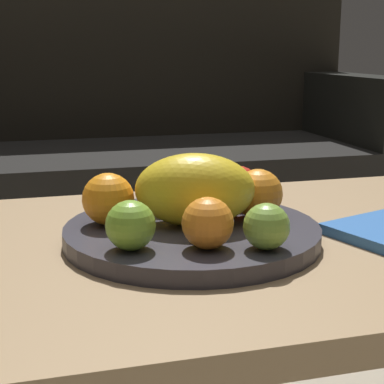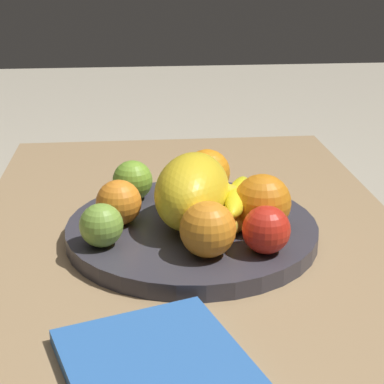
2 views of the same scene
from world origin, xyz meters
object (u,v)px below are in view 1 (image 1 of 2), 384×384
fruit_bowl (192,233)px  melon_large_front (195,190)px  apple_front (239,186)px  apple_left (266,226)px  orange_back (195,182)px  banana_bunch (191,194)px  coffee_table (222,267)px  orange_front (208,223)px  orange_right (108,199)px  apple_right (131,225)px  orange_left (258,194)px  couch (126,172)px

fruit_bowl → melon_large_front: melon_large_front is taller
apple_front → apple_left: size_ratio=1.08×
orange_back → banana_bunch: size_ratio=0.51×
coffee_table → orange_back: 0.15m
orange_front → orange_right: bearing=127.0°
coffee_table → melon_large_front: size_ratio=6.58×
apple_right → fruit_bowl: bearing=39.5°
orange_right → apple_front: bearing=13.5°
orange_right → orange_front: bearing=-53.0°
orange_right → apple_right: 0.12m
melon_large_front → orange_right: melon_large_front is taller
coffee_table → banana_bunch: banana_bunch is taller
apple_right → coffee_table: bearing=29.7°
orange_front → orange_left: (0.12, 0.12, 0.00)m
coffee_table → orange_front: orange_front is taller
orange_back → fruit_bowl: bearing=-107.7°
couch → apple_front: bearing=-89.2°
couch → apple_front: (0.02, -1.07, 0.19)m
orange_left → apple_right: bearing=-155.3°
couch → apple_right: size_ratio=26.02×
melon_large_front → banana_bunch: 0.07m
melon_large_front → orange_right: size_ratio=2.27×
coffee_table → orange_left: 0.12m
apple_front → banana_bunch: (-0.09, -0.02, -0.00)m
couch → fruit_bowl: size_ratio=4.51×
orange_right → couch: bearing=79.6°
orange_left → couch: bearing=90.9°
coffee_table → fruit_bowl: 0.07m
orange_back → apple_front: (0.07, -0.01, -0.01)m
banana_bunch → orange_left: bearing=-31.7°
couch → orange_front: 1.29m
coffee_table → apple_right: (-0.15, -0.09, 0.10)m
orange_left → apple_front: bearing=91.4°
orange_front → fruit_bowl: bearing=85.5°
coffee_table → orange_right: orange_right is taller
fruit_bowl → orange_left: size_ratio=4.96×
orange_right → apple_left: 0.25m
orange_front → banana_bunch: 0.18m
apple_front → apple_right: 0.28m
orange_left → orange_front: bearing=-134.2°
orange_left → orange_right: 0.23m
melon_large_front → orange_front: (-0.01, -0.11, -0.02)m
melon_large_front → orange_left: (0.10, 0.01, -0.02)m
couch → orange_right: bearing=-100.4°
coffee_table → banana_bunch: 0.12m
orange_front → orange_back: size_ratio=0.81×
orange_front → apple_front: size_ratio=1.03×
fruit_bowl → orange_right: 0.13m
fruit_bowl → apple_front: apple_front is taller
fruit_bowl → melon_large_front: (0.00, -0.00, 0.07)m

